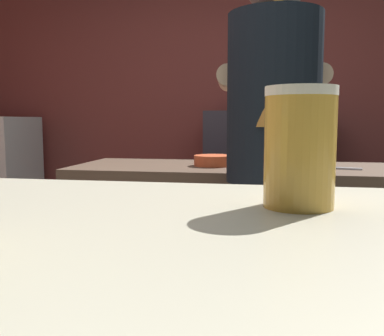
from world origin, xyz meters
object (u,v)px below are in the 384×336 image
bartender (273,158)px  mixing_bowl (213,161)px  chefs_knife (334,168)px  bottle_soy (232,99)px  bottle_vinegar (266,100)px  pint_glass_far (300,148)px

bartender → mixing_bowl: bartender is taller
chefs_knife → bottle_soy: (-0.57, 1.29, 0.37)m
bottle_soy → bottle_vinegar: bearing=22.3°
mixing_bowl → bottle_soy: (-0.02, 1.26, 0.35)m
mixing_bowl → bottle_vinegar: 1.43m
bartender → chefs_knife: (0.28, 0.41, -0.08)m
bartender → bottle_vinegar: size_ratio=7.64×
mixing_bowl → bottle_vinegar: bottle_vinegar is taller
pint_glass_far → bottle_vinegar: 2.92m
mixing_bowl → bottle_soy: 1.31m
mixing_bowl → pint_glass_far: size_ratio=1.40×
bartender → bottle_soy: bearing=5.0°
bartender → pint_glass_far: (0.01, -1.11, 0.11)m
pint_glass_far → bottle_vinegar: (-0.05, 2.91, 0.19)m
bartender → bottle_soy: bartender is taller
bartender → chefs_knife: size_ratio=7.31×
bottle_soy → bartender: bearing=-80.1°
pint_glass_far → bottle_vinegar: size_ratio=0.58×
chefs_knife → pint_glass_far: bearing=-86.6°
bartender → bottle_vinegar: bartender is taller
bartender → bottle_vinegar: 1.83m
chefs_knife → bottle_soy: bottle_soy is taller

